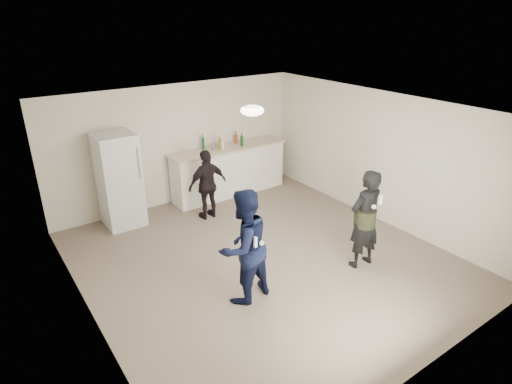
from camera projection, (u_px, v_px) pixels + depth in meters
floor at (263, 259)px, 7.17m from camera, size 6.00×6.00×0.00m
ceiling at (264, 111)px, 6.18m from camera, size 6.00×6.00×0.00m
wall_back at (179, 144)px, 8.92m from camera, size 6.00×0.00×6.00m
wall_front at (434, 283)px, 4.42m from camera, size 6.00×0.00×6.00m
wall_left at (82, 241)px, 5.21m from camera, size 0.00×6.00×6.00m
wall_right at (380, 158)px, 8.13m from camera, size 0.00×6.00×6.00m
counter at (229, 172)px, 9.49m from camera, size 2.60×0.56×1.05m
counter_top at (228, 148)px, 9.28m from camera, size 2.68×0.64×0.04m
fridge at (119, 180)px, 8.00m from camera, size 0.70×0.70×1.80m
fridge_handle at (139, 163)px, 7.71m from camera, size 0.02×0.02×0.60m
ceiling_dome at (252, 111)px, 6.42m from camera, size 0.36×0.36×0.16m
shaker at (214, 146)px, 9.04m from camera, size 0.08×0.08×0.17m
man at (244, 247)px, 5.88m from camera, size 0.91×0.76×1.69m
woman at (365, 219)px, 6.70m from camera, size 0.61×0.42×1.64m
camo_shorts at (365, 218)px, 6.69m from camera, size 0.34×0.34×0.28m
spectator at (208, 185)px, 8.33m from camera, size 0.83×0.37×1.40m
remote_man at (255, 242)px, 5.59m from camera, size 0.04×0.04×0.15m
nunchuk_man at (261, 243)px, 5.71m from camera, size 0.07×0.07×0.07m
remote_woman at (381, 200)px, 6.34m from camera, size 0.04×0.04×0.15m
nunchuk_woman at (374, 207)px, 6.35m from camera, size 0.07×0.07×0.07m
bottle_cluster at (226, 143)px, 9.23m from camera, size 0.90×0.35×0.26m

